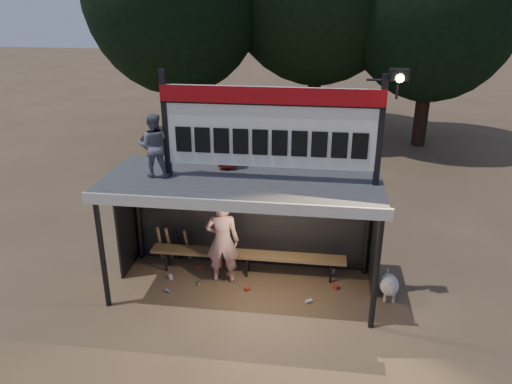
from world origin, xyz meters
TOP-DOWN VIEW (x-y plane):
  - ground at (0.00, 0.00)m, footprint 80.00×80.00m
  - player at (-0.44, 0.22)m, footprint 0.69×0.49m
  - child_a at (-1.57, -0.09)m, footprint 0.61×0.51m
  - child_b at (-0.35, 0.48)m, footprint 0.50×0.35m
  - dugout_shelter at (0.00, 0.24)m, footprint 5.10×2.08m
  - scoreboard_assembly at (0.56, -0.01)m, footprint 4.10×0.27m
  - bench at (0.00, 0.55)m, footprint 4.00×0.35m
  - dog at (2.80, 0.04)m, footprint 0.36×0.81m
  - bats at (-1.63, 0.82)m, footprint 0.68×0.35m
  - litter at (0.03, 0.14)m, footprint 3.42×1.26m

SIDE VIEW (x-z plane):
  - ground at x=0.00m, z-range 0.00..0.00m
  - litter at x=0.03m, z-range 0.00..0.08m
  - dog at x=2.80m, z-range 0.03..0.53m
  - bats at x=-1.63m, z-range 0.01..0.85m
  - bench at x=0.00m, z-range 0.19..0.67m
  - player at x=-0.44m, z-range 0.00..1.80m
  - dugout_shelter at x=0.00m, z-range 0.69..3.01m
  - child_b at x=-0.35m, z-range 2.32..3.30m
  - child_a at x=-1.57m, z-range 2.32..3.47m
  - scoreboard_assembly at x=0.56m, z-range 2.33..4.32m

